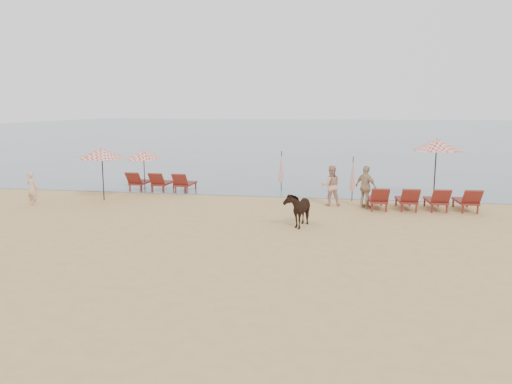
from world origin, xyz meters
TOP-DOWN VIEW (x-y plane):
  - ground at (0.00, 0.00)m, footprint 120.00×120.00m
  - sea at (0.00, 80.00)m, footprint 160.00×140.00m
  - lounger_cluster_left at (-5.81, 10.66)m, footprint 3.17×1.93m
  - lounger_cluster_right at (6.37, 8.04)m, footprint 4.37×2.09m
  - umbrella_open_left_a at (-7.55, 7.97)m, footprint 2.09×2.09m
  - umbrella_open_left_b at (-6.75, 10.82)m, footprint 1.66×1.70m
  - umbrella_open_right at (7.26, 10.60)m, footprint 2.29×2.29m
  - umbrella_closed_left at (0.11, 11.80)m, footprint 0.25×0.25m
  - umbrella_closed_right at (3.58, 9.68)m, footprint 0.25×0.25m
  - cow at (1.61, 4.54)m, footprint 0.98×1.59m
  - beachgoer_left at (-9.99, 6.32)m, footprint 0.61×0.48m
  - beachgoer_right_a at (2.66, 8.49)m, footprint 0.93×0.77m
  - beachgoer_right_b at (4.11, 8.19)m, footprint 1.07×1.03m

SIDE VIEW (x-z plane):
  - ground at x=0.00m, z-range 0.00..0.00m
  - sea at x=0.00m, z-range -0.03..0.03m
  - lounger_cluster_right at x=6.37m, z-range 0.13..0.81m
  - lounger_cluster_left at x=-5.81m, z-range 0.13..0.82m
  - cow at x=1.61m, z-range 0.00..1.25m
  - beachgoer_left at x=-9.99m, z-range 0.00..1.48m
  - beachgoer_right_a at x=2.66m, z-range 0.00..1.73m
  - beachgoer_right_b at x=4.11m, z-range 0.00..1.79m
  - umbrella_closed_right at x=3.58m, z-range 0.23..2.25m
  - umbrella_closed_left at x=0.11m, z-range 0.23..2.25m
  - umbrella_open_left_b at x=-6.75m, z-range 0.78..2.90m
  - umbrella_open_left_a at x=-7.55m, z-range 0.95..3.32m
  - umbrella_open_right at x=7.26m, z-range 1.12..3.91m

